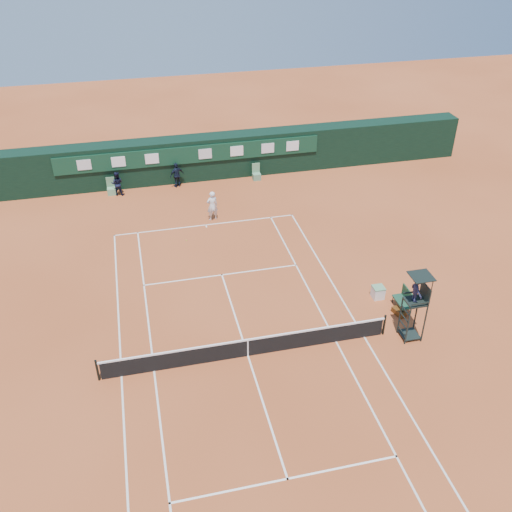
{
  "coord_description": "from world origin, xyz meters",
  "views": [
    {
      "loc": [
        -3.92,
        -18.26,
        17.42
      ],
      "look_at": [
        1.78,
        6.0,
        1.2
      ],
      "focal_mm": 40.0,
      "sensor_mm": 36.0,
      "label": 1
    }
  ],
  "objects_px": {
    "umpire_chair": "(417,294)",
    "tennis_net": "(248,347)",
    "cooler": "(378,292)",
    "player": "(212,206)",
    "player_bench": "(405,299)"
  },
  "relations": [
    {
      "from": "umpire_chair",
      "to": "cooler",
      "type": "xyz_separation_m",
      "value": [
        -0.2,
        3.12,
        -2.13
      ]
    },
    {
      "from": "cooler",
      "to": "player",
      "type": "bearing_deg",
      "value": 124.56
    },
    {
      "from": "tennis_net",
      "to": "umpire_chair",
      "type": "relative_size",
      "value": 3.77
    },
    {
      "from": "umpire_chair",
      "to": "player_bench",
      "type": "distance_m",
      "value": 2.8
    },
    {
      "from": "tennis_net",
      "to": "player_bench",
      "type": "distance_m",
      "value": 8.3
    },
    {
      "from": "player_bench",
      "to": "cooler",
      "type": "relative_size",
      "value": 1.86
    },
    {
      "from": "umpire_chair",
      "to": "player",
      "type": "bearing_deg",
      "value": 118.26
    },
    {
      "from": "player_bench",
      "to": "player",
      "type": "xyz_separation_m",
      "value": [
        -7.62,
        10.94,
        0.37
      ]
    },
    {
      "from": "player_bench",
      "to": "cooler",
      "type": "xyz_separation_m",
      "value": [
        -0.87,
        1.14,
        -0.27
      ]
    },
    {
      "from": "player",
      "to": "umpire_chair",
      "type": "bearing_deg",
      "value": 106.53
    },
    {
      "from": "umpire_chair",
      "to": "tennis_net",
      "type": "bearing_deg",
      "value": 176.56
    },
    {
      "from": "tennis_net",
      "to": "umpire_chair",
      "type": "distance_m",
      "value": 7.74
    },
    {
      "from": "player",
      "to": "player_bench",
      "type": "bearing_deg",
      "value": 113.12
    },
    {
      "from": "tennis_net",
      "to": "cooler",
      "type": "relative_size",
      "value": 20.0
    },
    {
      "from": "cooler",
      "to": "player",
      "type": "height_order",
      "value": "player"
    }
  ]
}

